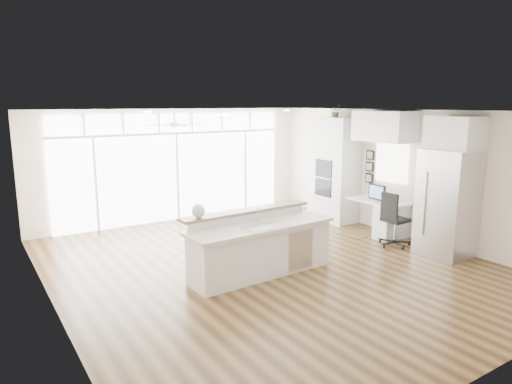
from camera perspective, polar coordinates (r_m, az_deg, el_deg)
floor at (r=8.21m, az=1.54°, el=-9.18°), size 7.00×8.00×0.02m
ceiling at (r=7.71m, az=1.65°, el=10.09°), size 7.00×8.00×0.02m
wall_back at (r=11.32m, az=-10.04°, el=3.37°), size 7.00×0.04×2.70m
wall_front at (r=5.19m, az=27.83°, el=-6.79°), size 7.00×0.04×2.70m
wall_left at (r=6.56m, az=-24.45°, el=-2.97°), size 0.04×8.00×2.70m
wall_right at (r=10.23m, az=17.94°, el=2.19°), size 0.04×8.00×2.70m
glass_wall at (r=11.31m, az=-9.87°, el=1.83°), size 5.80×0.06×2.08m
transom_row at (r=11.18m, az=-10.09°, el=8.57°), size 5.90×0.06×0.40m
desk_window at (r=10.36m, az=16.58°, el=3.49°), size 0.04×0.85×0.85m
ceiling_fan at (r=9.93m, az=-10.17°, el=8.86°), size 1.16×1.16×0.32m
recessed_lights at (r=7.87m, az=0.80°, el=9.97°), size 3.40×3.00×0.02m
oven_cabinet at (r=11.22m, az=9.69°, el=2.79°), size 0.64×1.20×2.50m
desk_nook at (r=10.32m, az=15.03°, el=-3.06°), size 0.72×1.30×0.76m
upper_cabinets at (r=10.07m, az=15.75°, el=7.91°), size 0.64×1.30×0.64m
refrigerator at (r=9.19m, az=22.79°, el=-1.30°), size 0.76×0.90×2.00m
fridge_cabinet at (r=9.07m, az=23.62°, el=6.79°), size 0.64×0.90×0.60m
framed_photos at (r=10.79m, az=14.03°, el=3.10°), size 0.06×0.22×0.80m
kitchen_island at (r=7.63m, az=0.67°, el=-6.56°), size 2.65×1.09×1.04m
rug at (r=10.38m, az=12.62°, el=-5.02°), size 0.93×0.75×0.01m
office_chair at (r=9.56m, az=17.06°, el=-3.27°), size 0.57×0.53×1.09m
fishbowl at (r=7.31m, az=-7.21°, el=-2.35°), size 0.24×0.24×0.22m
monitor at (r=10.15m, az=14.89°, el=-0.01°), size 0.09×0.46×0.38m
keyboard at (r=10.06m, az=14.19°, el=-1.12°), size 0.13×0.33×0.02m
potted_plant at (r=11.11m, az=9.92°, el=9.78°), size 0.28×0.31×0.23m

